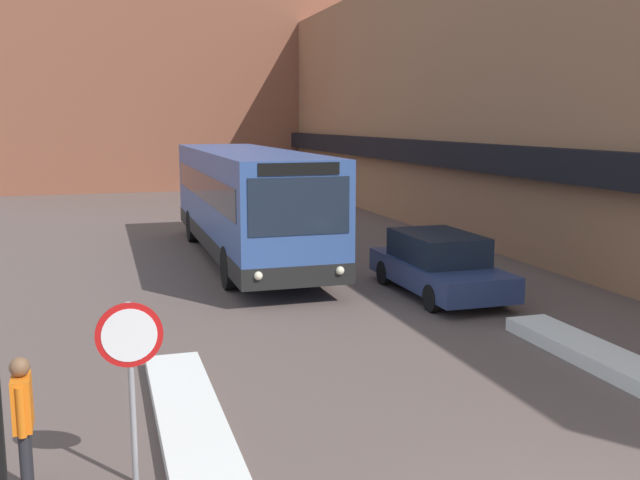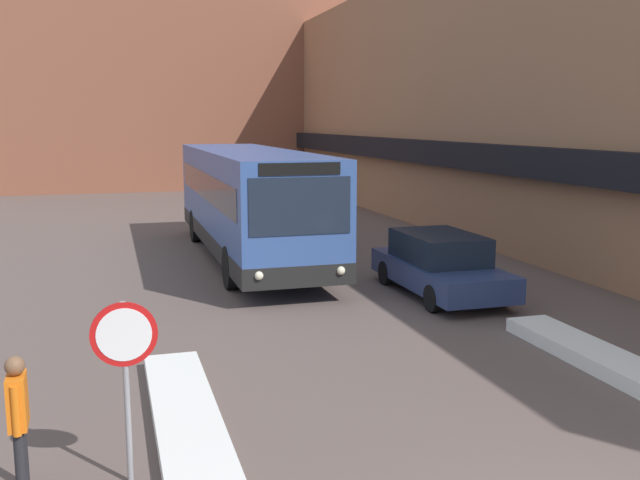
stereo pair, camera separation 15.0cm
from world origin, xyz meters
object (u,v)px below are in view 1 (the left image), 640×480
parked_car_front (438,264)px  stop_sign (130,354)px  street_lamp (14,112)px  city_bus (246,201)px  pedestrian (23,413)px

parked_car_front → stop_sign: size_ratio=2.08×
stop_sign → street_lamp: bearing=-101.3°
parked_car_front → stop_sign: 10.66m
city_bus → street_lamp: 17.56m
city_bus → parked_car_front: 6.95m
parked_car_front → stop_sign: bearing=-135.7°
parked_car_front → pedestrian: 11.44m
city_bus → stop_sign: city_bus is taller
street_lamp → pedestrian: 4.90m
city_bus → street_lamp: (-4.68, -16.75, 2.45)m
parked_car_front → street_lamp: street_lamp is taller
city_bus → stop_sign: size_ratio=5.62×
street_lamp → parked_car_front: bearing=52.7°
pedestrian → city_bus: bearing=156.8°
city_bus → pedestrian: city_bus is taller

